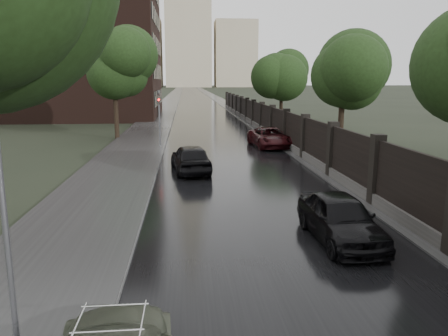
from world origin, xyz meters
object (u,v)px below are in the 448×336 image
Objects in this scene: traffic_light at (159,114)px; car_right_near at (340,218)px; lamp_post at (3,208)px; car_right_far at (270,137)px; tree_left_far at (114,73)px; tree_right_c at (282,77)px; tree_right_b at (343,75)px; hatchback_left at (191,158)px.

car_right_near is (6.27, -18.57, -1.69)m from traffic_light.
lamp_post is 1.03× the size of car_right_far.
lamp_post is 9.08m from car_right_near.
tree_left_far is 1.45× the size of lamp_post.
traffic_light is (-11.80, -15.01, -2.55)m from tree_right_c.
tree_right_b is 1.62× the size of hatchback_left.
lamp_post is 23.52m from traffic_light.
tree_left_far is at bearing 150.04° from car_right_far.
tree_left_far is 15.28m from hatchback_left.
tree_right_c is 1.75× the size of traffic_light.
traffic_light is at bearing -83.60° from hatchback_left.
traffic_light is 0.92× the size of hatchback_left.
lamp_post is 24.98m from car_right_far.
tree_left_far is at bearing 95.21° from lamp_post.
car_right_far is at bearing 69.30° from lamp_post.
traffic_light is (1.10, 23.49, -0.27)m from lamp_post.
tree_left_far reaches higher than hatchback_left.
tree_right_c reaches higher than lamp_post.
car_right_near is (7.37, 4.93, -1.97)m from lamp_post.
tree_left_far is at bearing 110.76° from car_right_near.
tree_right_c is at bearing 69.49° from car_right_far.
hatchback_left is 1.05× the size of car_right_near.
traffic_light is at bearing -53.53° from tree_left_far.
hatchback_left is at bearing 78.30° from lamp_post.
lamp_post is at bearing -84.79° from tree_left_far.
tree_right_c is (15.50, 10.00, -0.29)m from tree_left_far.
car_right_far is (-4.10, 2.79, -4.26)m from tree_right_b.
tree_right_c is at bearing 51.82° from traffic_light.
tree_left_far reaches higher than car_right_near.
tree_left_far is 28.73m from lamp_post.
tree_left_far reaches higher than tree_right_c.
tree_left_far is 13.33m from car_right_far.
hatchback_left is (-9.78, -23.43, -4.21)m from tree_right_c.
car_right_far is (11.40, -5.21, -4.55)m from tree_left_far.
tree_right_b is at bearing 68.28° from car_right_near.
tree_right_c is 16.31m from car_right_far.
tree_right_b is 11.95m from hatchback_left.
hatchback_left is at bearing -66.93° from tree_left_far.
tree_right_b is at bearing -27.30° from tree_left_far.
hatchback_left is at bearing -76.51° from traffic_light.
car_right_near is at bearing -99.87° from car_right_far.
hatchback_left is (2.02, -8.43, -1.66)m from traffic_light.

